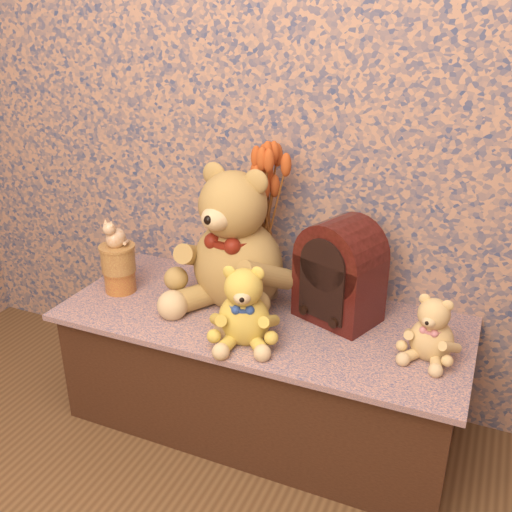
{
  "coord_description": "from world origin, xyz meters",
  "views": [
    {
      "loc": [
        0.66,
        -0.36,
        1.4
      ],
      "look_at": [
        0.0,
        1.17,
        0.67
      ],
      "focal_mm": 40.56,
      "sensor_mm": 36.0,
      "label": 1
    }
  ],
  "objects_px": {
    "teddy_small": "(433,325)",
    "ceramic_vase": "(263,271)",
    "teddy_medium": "(244,300)",
    "cathedral_radio": "(340,270)",
    "biscuit_tin_lower": "(120,280)",
    "teddy_large": "(238,231)",
    "cat_figurine": "(115,232)"
  },
  "relations": [
    {
      "from": "teddy_small",
      "to": "ceramic_vase",
      "type": "distance_m",
      "value": 0.64
    },
    {
      "from": "teddy_medium",
      "to": "teddy_small",
      "type": "distance_m",
      "value": 0.56
    },
    {
      "from": "teddy_small",
      "to": "cathedral_radio",
      "type": "xyz_separation_m",
      "value": [
        -0.32,
        0.12,
        0.07
      ]
    },
    {
      "from": "ceramic_vase",
      "to": "biscuit_tin_lower",
      "type": "xyz_separation_m",
      "value": [
        -0.49,
        -0.18,
        -0.05
      ]
    },
    {
      "from": "cathedral_radio",
      "to": "biscuit_tin_lower",
      "type": "height_order",
      "value": "cathedral_radio"
    },
    {
      "from": "biscuit_tin_lower",
      "to": "ceramic_vase",
      "type": "bearing_deg",
      "value": 20.18
    },
    {
      "from": "cathedral_radio",
      "to": "biscuit_tin_lower",
      "type": "xyz_separation_m",
      "value": [
        -0.78,
        -0.12,
        -0.13
      ]
    },
    {
      "from": "biscuit_tin_lower",
      "to": "teddy_large",
      "type": "bearing_deg",
      "value": 13.49
    },
    {
      "from": "teddy_medium",
      "to": "cat_figurine",
      "type": "height_order",
      "value": "cat_figurine"
    },
    {
      "from": "cathedral_radio",
      "to": "teddy_small",
      "type": "bearing_deg",
      "value": 0.76
    },
    {
      "from": "ceramic_vase",
      "to": "biscuit_tin_lower",
      "type": "relative_size",
      "value": 1.69
    },
    {
      "from": "teddy_large",
      "to": "cat_figurine",
      "type": "xyz_separation_m",
      "value": [
        -0.43,
        -0.1,
        -0.03
      ]
    },
    {
      "from": "teddy_large",
      "to": "biscuit_tin_lower",
      "type": "height_order",
      "value": "teddy_large"
    },
    {
      "from": "cathedral_radio",
      "to": "ceramic_vase",
      "type": "relative_size",
      "value": 1.85
    },
    {
      "from": "teddy_medium",
      "to": "biscuit_tin_lower",
      "type": "xyz_separation_m",
      "value": [
        -0.55,
        0.12,
        -0.1
      ]
    },
    {
      "from": "teddy_large",
      "to": "cathedral_radio",
      "type": "height_order",
      "value": "teddy_large"
    },
    {
      "from": "teddy_medium",
      "to": "cat_figurine",
      "type": "distance_m",
      "value": 0.58
    },
    {
      "from": "ceramic_vase",
      "to": "biscuit_tin_lower",
      "type": "height_order",
      "value": "ceramic_vase"
    },
    {
      "from": "cathedral_radio",
      "to": "biscuit_tin_lower",
      "type": "relative_size",
      "value": 3.13
    },
    {
      "from": "cat_figurine",
      "to": "teddy_medium",
      "type": "bearing_deg",
      "value": -4.12
    },
    {
      "from": "teddy_medium",
      "to": "ceramic_vase",
      "type": "distance_m",
      "value": 0.31
    },
    {
      "from": "teddy_small",
      "to": "ceramic_vase",
      "type": "bearing_deg",
      "value": 176.34
    },
    {
      "from": "teddy_large",
      "to": "cat_figurine",
      "type": "distance_m",
      "value": 0.44
    },
    {
      "from": "teddy_medium",
      "to": "biscuit_tin_lower",
      "type": "bearing_deg",
      "value": 147.17
    },
    {
      "from": "teddy_medium",
      "to": "teddy_large",
      "type": "bearing_deg",
      "value": 99.0
    },
    {
      "from": "teddy_medium",
      "to": "cat_figurine",
      "type": "xyz_separation_m",
      "value": [
        -0.55,
        0.12,
        0.09
      ]
    },
    {
      "from": "teddy_small",
      "to": "teddy_large",
      "type": "bearing_deg",
      "value": -176.04
    },
    {
      "from": "teddy_large",
      "to": "teddy_medium",
      "type": "height_order",
      "value": "teddy_large"
    },
    {
      "from": "teddy_large",
      "to": "ceramic_vase",
      "type": "height_order",
      "value": "teddy_large"
    },
    {
      "from": "teddy_large",
      "to": "teddy_medium",
      "type": "bearing_deg",
      "value": -51.34
    },
    {
      "from": "teddy_medium",
      "to": "ceramic_vase",
      "type": "bearing_deg",
      "value": 82.11
    },
    {
      "from": "teddy_medium",
      "to": "cathedral_radio",
      "type": "relative_size",
      "value": 0.78
    }
  ]
}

